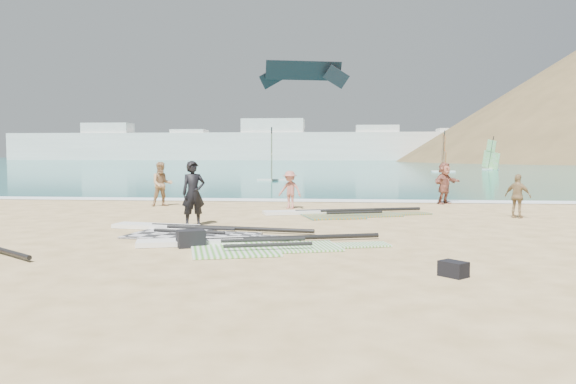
# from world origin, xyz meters

# --- Properties ---
(ground) EXTENTS (300.00, 300.00, 0.00)m
(ground) POSITION_xyz_m (0.00, 0.00, 0.00)
(ground) COLOR #D8B47E
(ground) RESTS_ON ground
(sea) EXTENTS (300.00, 240.00, 0.06)m
(sea) POSITION_xyz_m (0.00, 132.00, 0.00)
(sea) COLOR #0E5862
(sea) RESTS_ON ground
(surf_line) EXTENTS (300.00, 1.20, 0.04)m
(surf_line) POSITION_xyz_m (0.00, 12.30, 0.00)
(surf_line) COLOR white
(surf_line) RESTS_ON ground
(far_town) EXTENTS (160.00, 8.00, 12.00)m
(far_town) POSITION_xyz_m (-15.72, 150.00, 4.49)
(far_town) COLOR white
(far_town) RESTS_ON ground
(rig_grey) EXTENTS (5.98, 2.85, 0.20)m
(rig_grey) POSITION_xyz_m (-4.08, 1.89, 0.05)
(rig_grey) COLOR #232326
(rig_grey) RESTS_ON ground
(rig_green) EXTENTS (6.11, 3.33, 0.20)m
(rig_green) POSITION_xyz_m (-2.10, -0.26, 0.05)
(rig_green) COLOR green
(rig_green) RESTS_ON ground
(rig_orange) EXTENTS (6.09, 3.42, 0.20)m
(rig_orange) POSITION_xyz_m (-0.05, 6.76, 0.05)
(rig_orange) COLOR orange
(rig_orange) RESTS_ON ground
(gear_bag_near) EXTENTS (0.77, 0.69, 0.40)m
(gear_bag_near) POSITION_xyz_m (-3.31, -0.41, 0.20)
(gear_bag_near) COLOR black
(gear_bag_near) RESTS_ON ground
(gear_bag_far) EXTENTS (0.56, 0.56, 0.28)m
(gear_bag_far) POSITION_xyz_m (2.22, -3.06, 0.14)
(gear_bag_far) COLOR black
(gear_bag_far) RESTS_ON ground
(person_wetsuit) EXTENTS (0.86, 0.77, 1.97)m
(person_wetsuit) POSITION_xyz_m (-4.25, 3.34, 0.98)
(person_wetsuit) COLOR black
(person_wetsuit) RESTS_ON ground
(beachgoer_left) EXTENTS (1.11, 1.02, 1.83)m
(beachgoer_left) POSITION_xyz_m (-7.20, 9.32, 0.92)
(beachgoer_left) COLOR tan
(beachgoer_left) RESTS_ON ground
(beachgoer_mid) EXTENTS (1.10, 0.87, 1.50)m
(beachgoer_mid) POSITION_xyz_m (-1.83, 8.81, 0.75)
(beachgoer_mid) COLOR #B2685B
(beachgoer_mid) RESTS_ON ground
(beachgoer_back) EXTENTS (0.91, 0.84, 1.50)m
(beachgoer_back) POSITION_xyz_m (6.13, 6.32, 0.75)
(beachgoer_back) COLOR #97794F
(beachgoer_back) RESTS_ON ground
(beachgoer_right) EXTENTS (1.54, 1.58, 1.80)m
(beachgoer_right) POSITION_xyz_m (4.62, 11.50, 0.90)
(beachgoer_right) COLOR #A35D4B
(beachgoer_right) RESTS_ON ground
(windsurfer_left) EXTENTS (2.38, 2.80, 4.21)m
(windsurfer_left) POSITION_xyz_m (-5.24, 29.92, 1.24)
(windsurfer_left) COLOR white
(windsurfer_left) RESTS_ON ground
(windsurfer_centre) EXTENTS (2.60, 3.18, 4.75)m
(windsurfer_centre) POSITION_xyz_m (11.63, 51.88, 1.36)
(windsurfer_centre) COLOR white
(windsurfer_centre) RESTS_ON ground
(windsurfer_right) EXTENTS (2.36, 2.45, 4.34)m
(windsurfer_right) POSITION_xyz_m (19.15, 60.90, 1.27)
(windsurfer_right) COLOR white
(windsurfer_right) RESTS_ON ground
(kitesurf_kite) EXTENTS (9.23, 3.05, 2.88)m
(kitesurf_kite) POSITION_xyz_m (-3.87, 45.76, 10.54)
(kitesurf_kite) COLOR black
(kitesurf_kite) RESTS_ON ground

